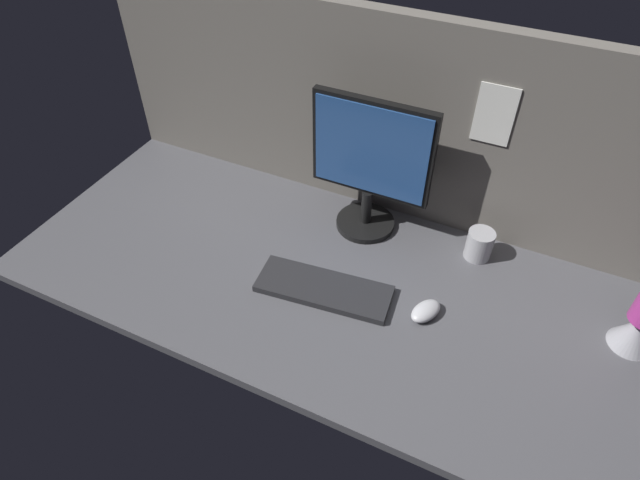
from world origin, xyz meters
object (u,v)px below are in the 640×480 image
Objects in this scene: keyboard at (324,289)px; mug_steel at (479,245)px; monitor at (371,163)px; mouse at (426,311)px.

mug_steel reaches higher than keyboard.
monitor reaches higher than mug_steel.
mug_steel is (6.93, 27.91, 2.83)cm from mouse.
mouse is 1.06× the size of mug_steel.
monitor is at bearing 159.66° from mouse.
monitor is 44.26cm from mouse.
mouse reaches higher than keyboard.
monitor is 38.04cm from keyboard.
mouse is (27.75, -27.12, -21.29)cm from monitor.
keyboard is 27.99cm from mouse.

